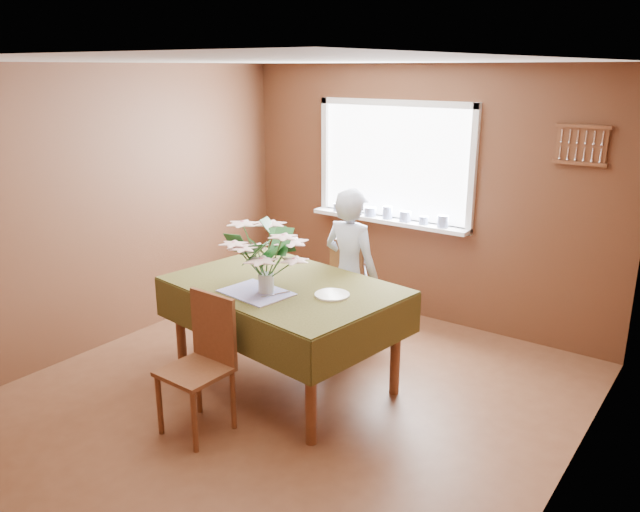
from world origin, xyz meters
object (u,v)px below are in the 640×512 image
Objects in this scene: seated_woman at (351,273)px; chair_far at (356,289)px; chair_near at (203,358)px; flower_bouquet at (265,249)px; dining_table at (283,297)px.

chair_far is at bearing -72.30° from seated_woman.
flower_bouquet is at bearing 84.24° from chair_near.
flower_bouquet is (-0.06, -1.16, 0.64)m from chair_far.
dining_table is at bearing 87.77° from chair_near.
flower_bouquet reaches higher than chair_near.
chair_near reaches higher than dining_table.
seated_woman is at bearing 85.20° from flower_bouquet.
dining_table is 0.50m from flower_bouquet.
chair_far is at bearing 87.26° from flower_bouquet.
chair_far is 1.68× the size of flower_bouquet.
chair_near is at bearing -86.22° from dining_table.
flower_bouquet reaches higher than chair_far.
seated_woman is at bearing 85.90° from chair_near.
seated_woman is (0.03, -0.14, 0.20)m from chair_far.
chair_far is at bearing 87.33° from chair_near.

